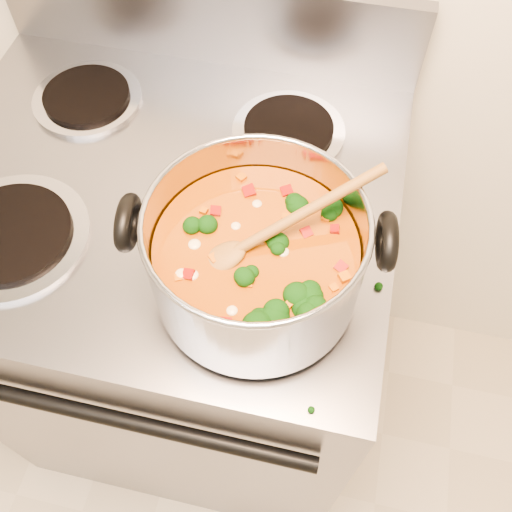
{
  "coord_description": "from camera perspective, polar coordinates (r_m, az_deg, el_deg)",
  "views": [
    {
      "loc": [
        0.31,
        0.62,
        1.62
      ],
      "look_at": [
        0.22,
        1.0,
        1.01
      ],
      "focal_mm": 40.0,
      "sensor_mm": 36.0,
      "label": 1
    }
  ],
  "objects": [
    {
      "name": "electric_range",
      "position": [
        1.31,
        -6.8,
        -5.38
      ],
      "size": [
        0.76,
        0.69,
        1.08
      ],
      "color": "gray",
      "rests_on": "ground"
    },
    {
      "name": "stockpot",
      "position": [
        0.73,
        -0.03,
        -0.11
      ],
      "size": [
        0.34,
        0.28,
        0.17
      ],
      "rotation": [
        0.0,
        0.0,
        0.13
      ],
      "color": "#AAABB3",
      "rests_on": "electric_range"
    },
    {
      "name": "wooden_spoon",
      "position": [
        0.7,
        0.78,
        2.09
      ],
      "size": [
        0.22,
        0.17,
        0.1
      ],
      "rotation": [
        0.0,
        0.0,
        0.63
      ],
      "color": "brown",
      "rests_on": "stockpot"
    },
    {
      "name": "cooktop_crumbs",
      "position": [
        0.83,
        2.94,
        -0.34
      ],
      "size": [
        0.34,
        0.26,
        0.01
      ],
      "color": "black",
      "rests_on": "electric_range"
    }
  ]
}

